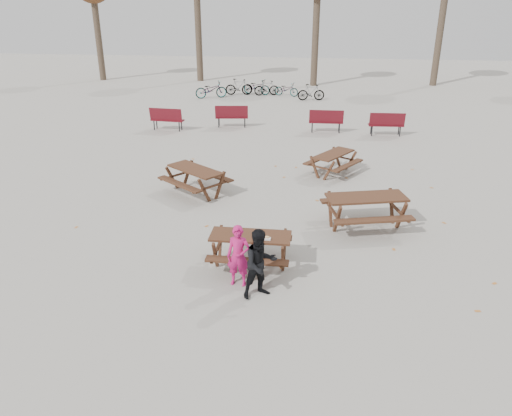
# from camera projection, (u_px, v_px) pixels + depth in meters

# --- Properties ---
(ground) EXTENTS (80.00, 80.00, 0.00)m
(ground) POSITION_uv_depth(u_px,v_px,m) (251.00, 265.00, 11.40)
(ground) COLOR gray
(ground) RESTS_ON ground
(main_picnic_table) EXTENTS (1.80, 1.45, 0.78)m
(main_picnic_table) POSITION_uv_depth(u_px,v_px,m) (251.00, 242.00, 11.17)
(main_picnic_table) COLOR #341B13
(main_picnic_table) RESTS_ON ground
(food_tray) EXTENTS (0.18, 0.11, 0.03)m
(food_tray) POSITION_uv_depth(u_px,v_px,m) (267.00, 239.00, 10.89)
(food_tray) COLOR white
(food_tray) RESTS_ON main_picnic_table
(bread_roll) EXTENTS (0.14, 0.06, 0.05)m
(bread_roll) POSITION_uv_depth(u_px,v_px,m) (267.00, 237.00, 10.87)
(bread_roll) COLOR tan
(bread_roll) RESTS_ON food_tray
(soda_bottle) EXTENTS (0.07, 0.07, 0.17)m
(soda_bottle) POSITION_uv_depth(u_px,v_px,m) (257.00, 236.00, 10.88)
(soda_bottle) COLOR silver
(soda_bottle) RESTS_ON main_picnic_table
(child) EXTENTS (0.51, 0.35, 1.36)m
(child) POSITION_uv_depth(u_px,v_px,m) (238.00, 256.00, 10.41)
(child) COLOR #BD1762
(child) RESTS_ON ground
(adult) EXTENTS (0.91, 0.86, 1.49)m
(adult) POSITION_uv_depth(u_px,v_px,m) (260.00, 264.00, 9.98)
(adult) COLOR black
(adult) RESTS_ON ground
(picnic_table_east) EXTENTS (2.40, 2.11, 0.88)m
(picnic_table_east) POSITION_uv_depth(u_px,v_px,m) (365.00, 212.00, 13.09)
(picnic_table_east) COLOR #341B13
(picnic_table_east) RESTS_ON ground
(picnic_table_north) EXTENTS (2.40, 2.33, 0.80)m
(picnic_table_north) POSITION_uv_depth(u_px,v_px,m) (196.00, 181.00, 15.35)
(picnic_table_north) COLOR #341B13
(picnic_table_north) RESTS_ON ground
(picnic_table_far) EXTENTS (2.07, 2.17, 0.73)m
(picnic_table_far) POSITION_uv_depth(u_px,v_px,m) (333.00, 164.00, 17.04)
(picnic_table_far) COLOR #341B13
(picnic_table_far) RESTS_ON ground
(park_bench_row) EXTENTS (11.28, 1.57, 1.03)m
(park_bench_row) POSITION_uv_depth(u_px,v_px,m) (276.00, 120.00, 22.30)
(park_bench_row) COLOR maroon
(park_bench_row) RESTS_ON ground
(bicycle_row) EXTENTS (7.65, 2.68, 0.98)m
(bicycle_row) POSITION_uv_depth(u_px,v_px,m) (255.00, 89.00, 29.82)
(bicycle_row) COLOR black
(bicycle_row) RESTS_ON ground
(fallen_leaves) EXTENTS (11.00, 11.00, 0.01)m
(fallen_leaves) POSITION_uv_depth(u_px,v_px,m) (281.00, 221.00, 13.62)
(fallen_leaves) COLOR #BB6E2C
(fallen_leaves) RESTS_ON ground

